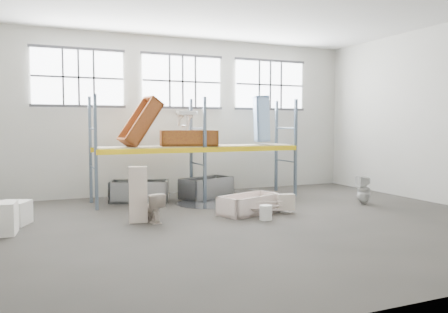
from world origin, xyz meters
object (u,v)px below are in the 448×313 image
bathtub_beige (249,204)px  bucket (266,213)px  toilet_beige (153,207)px  rust_tub_flat (189,138)px  steel_tub_right (206,187)px  toilet_white (364,190)px  blue_tub_upright (261,119)px  cistern_tall (138,194)px  steel_tub_left (139,191)px

bathtub_beige → bucket: size_ratio=4.65×
toilet_beige → bucket: bearing=154.3°
rust_tub_flat → bucket: size_ratio=4.73×
bucket → rust_tub_flat: bearing=103.2°
toilet_beige → steel_tub_right: size_ratio=0.41×
toilet_white → steel_tub_right: toilet_white is taller
steel_tub_right → bucket: 3.62m
rust_tub_flat → blue_tub_upright: 2.56m
toilet_beige → steel_tub_right: bearing=-138.1°
rust_tub_flat → toilet_white: bearing=-30.5°
steel_tub_right → toilet_white: bearing=-38.1°
steel_tub_right → rust_tub_flat: rust_tub_flat is taller
rust_tub_flat → bucket: rust_tub_flat is taller
cistern_tall → bucket: size_ratio=3.71×
rust_tub_flat → cistern_tall: bearing=-130.2°
steel_tub_left → steel_tub_right: size_ratio=1.00×
toilet_beige → steel_tub_left: size_ratio=0.41×
toilet_white → blue_tub_upright: (-1.79, 2.72, 1.99)m
cistern_tall → bathtub_beige: bearing=8.3°
toilet_beige → steel_tub_right: (2.37, 2.82, -0.04)m
cistern_tall → steel_tub_right: cistern_tall is taller
steel_tub_right → blue_tub_upright: bearing=-3.5°
blue_tub_upright → bucket: blue_tub_upright is taller
bucket → steel_tub_right: bearing=91.7°
steel_tub_left → blue_tub_upright: (3.87, -0.13, 2.09)m
toilet_beige → blue_tub_upright: bearing=-155.1°
bathtub_beige → toilet_beige: size_ratio=2.35×
rust_tub_flat → bucket: bearing=-76.8°
bathtub_beige → toilet_white: bearing=-21.1°
toilet_beige → steel_tub_right: toilet_beige is taller
blue_tub_upright → bucket: (-1.71, -3.50, -2.22)m
bathtub_beige → toilet_white: 3.52m
cistern_tall → rust_tub_flat: 3.34m
bathtub_beige → toilet_white: (3.52, -0.05, 0.17)m
cistern_tall → toilet_white: size_ratio=1.56×
steel_tub_left → bucket: steel_tub_left is taller
cistern_tall → steel_tub_left: size_ratio=0.77×
toilet_white → steel_tub_right: (-3.61, 2.83, -0.10)m
rust_tub_flat → toilet_beige: bearing=-124.2°
toilet_white → steel_tub_right: bearing=-117.1°
rust_tub_flat → blue_tub_upright: blue_tub_upright is taller
bathtub_beige → cistern_tall: bearing=158.2°
blue_tub_upright → cistern_tall: bearing=-150.1°
toilet_white → steel_tub_left: size_ratio=0.49×
toilet_beige → rust_tub_flat: rust_tub_flat is taller
toilet_white → steel_tub_left: bearing=-105.7°
toilet_beige → bucket: (2.48, -0.79, -0.17)m
bathtub_beige → blue_tub_upright: 3.84m
toilet_white → blue_tub_upright: blue_tub_upright is taller
cistern_tall → toilet_white: bearing=8.7°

